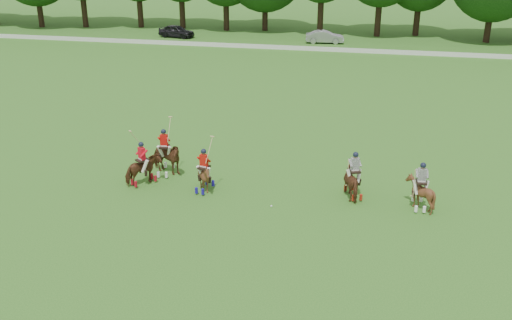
% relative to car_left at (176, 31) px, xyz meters
% --- Properties ---
extents(ground, '(180.00, 180.00, 0.00)m').
position_rel_car_left_xyz_m(ground, '(16.00, -42.50, -0.71)').
color(ground, '#28611B').
rests_on(ground, ground).
extents(boundary_rail, '(120.00, 0.10, 0.44)m').
position_rel_car_left_xyz_m(boundary_rail, '(16.00, -4.50, -0.49)').
color(boundary_rail, white).
rests_on(boundary_rail, ground).
extents(car_left, '(4.42, 2.43, 1.42)m').
position_rel_car_left_xyz_m(car_left, '(0.00, 0.00, 0.00)').
color(car_left, black).
rests_on(car_left, ground).
extents(car_mid, '(4.27, 1.88, 1.36)m').
position_rel_car_left_xyz_m(car_mid, '(17.10, 0.00, -0.03)').
color(car_mid, '#A3A3A8').
rests_on(car_mid, ground).
extents(polo_red_a, '(1.72, 1.88, 2.75)m').
position_rel_car_left_xyz_m(polo_red_a, '(12.15, -39.19, 0.08)').
color(polo_red_a, '#4C2914').
rests_on(polo_red_a, ground).
extents(polo_red_b, '(1.80, 1.57, 2.95)m').
position_rel_car_left_xyz_m(polo_red_b, '(12.75, -37.74, 0.17)').
color(polo_red_b, '#4C2914').
rests_on(polo_red_b, ground).
extents(polo_red_c, '(1.38, 1.50, 2.70)m').
position_rel_car_left_xyz_m(polo_red_c, '(15.31, -39.31, 0.05)').
color(polo_red_c, '#4C2914').
rests_on(polo_red_c, ground).
extents(polo_stripe_a, '(1.45, 1.99, 2.24)m').
position_rel_car_left_xyz_m(polo_stripe_a, '(22.29, -38.46, 0.09)').
color(polo_stripe_a, '#4C2914').
rests_on(polo_stripe_a, ground).
extents(polo_stripe_b, '(1.30, 1.44, 2.21)m').
position_rel_car_left_xyz_m(polo_stripe_b, '(25.24, -39.02, 0.07)').
color(polo_stripe_b, '#4C2914').
rests_on(polo_stripe_b, ground).
extents(polo_ball, '(0.09, 0.09, 0.09)m').
position_rel_car_left_xyz_m(polo_ball, '(18.74, -40.31, -0.67)').
color(polo_ball, white).
rests_on(polo_ball, ground).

